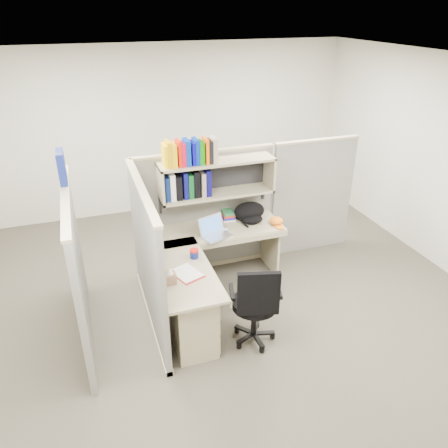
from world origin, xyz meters
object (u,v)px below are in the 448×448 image
object	(u,v)px
backpack	(251,213)
snack_canister	(194,254)
task_chair	(255,316)
desk	(201,294)
laptop	(217,228)

from	to	relation	value
backpack	snack_canister	distance (m)	1.12
snack_canister	task_chair	world-z (taller)	task_chair
backpack	task_chair	bearing A→B (deg)	-99.81
desk	snack_canister	world-z (taller)	snack_canister
desk	backpack	bearing A→B (deg)	44.37
laptop	backpack	bearing A→B (deg)	7.26
laptop	task_chair	world-z (taller)	task_chair
desk	snack_canister	xyz separation A→B (m)	(0.01, 0.28, 0.34)
task_chair	desk	bearing A→B (deg)	136.27
backpack	task_chair	world-z (taller)	task_chair
task_chair	laptop	bearing A→B (deg)	93.28
snack_canister	task_chair	bearing A→B (deg)	-58.30
snack_canister	desk	bearing A→B (deg)	-92.84
backpack	task_chair	xyz separation A→B (m)	(-0.48, -1.34, -0.50)
laptop	backpack	size ratio (longest dim) A/B	0.84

